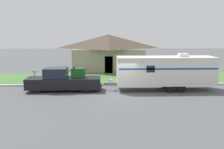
{
  "coord_description": "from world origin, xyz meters",
  "views": [
    {
      "loc": [
        -1.57,
        -19.5,
        4.94
      ],
      "look_at": [
        -0.77,
        1.66,
        1.4
      ],
      "focal_mm": 40.0,
      "sensor_mm": 36.0,
      "label": 1
    }
  ],
  "objects": [
    {
      "name": "ground_plane",
      "position": [
        0.0,
        0.0,
        0.0
      ],
      "size": [
        120.0,
        120.0,
        0.0
      ],
      "primitive_type": "plane",
      "color": "#515456"
    },
    {
      "name": "curb_strip",
      "position": [
        0.0,
        3.75,
        0.07
      ],
      "size": [
        80.0,
        0.3,
        0.14
      ],
      "color": "beige",
      "rests_on": "ground_plane"
    },
    {
      "name": "lawn_strip",
      "position": [
        0.0,
        7.4,
        0.01
      ],
      "size": [
        80.0,
        7.0,
        0.03
      ],
      "color": "#477538",
      "rests_on": "ground_plane"
    },
    {
      "name": "house_across_street",
      "position": [
        -0.81,
        14.43,
        2.46
      ],
      "size": [
        9.82,
        7.18,
        4.74
      ],
      "color": "gray",
      "rests_on": "ground_plane"
    },
    {
      "name": "pickup_truck",
      "position": [
        -4.97,
        1.66,
        0.89
      ],
      "size": [
        6.39,
        1.94,
        2.08
      ],
      "color": "black",
      "rests_on": "ground_plane"
    },
    {
      "name": "travel_trailer",
      "position": [
        3.87,
        1.66,
        1.72
      ],
      "size": [
        9.57,
        2.33,
        3.2
      ],
      "color": "black",
      "rests_on": "ground_plane"
    },
    {
      "name": "mailbox",
      "position": [
        -8.15,
        4.58,
        1.07
      ],
      "size": [
        0.48,
        0.2,
        1.4
      ],
      "color": "brown",
      "rests_on": "ground_plane"
    }
  ]
}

